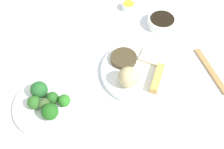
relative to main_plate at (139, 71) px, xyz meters
name	(u,v)px	position (x,y,z in m)	size (l,w,h in m)	color
tabletop	(129,71)	(-0.01, -0.04, -0.02)	(2.20, 2.20, 0.02)	silver
main_plate	(139,71)	(0.00, 0.00, 0.00)	(0.27, 0.27, 0.02)	white
rice_scoop	(128,77)	(0.06, -0.04, 0.04)	(0.07, 0.07, 0.07)	tan
spring_roll	(157,78)	(0.04, 0.06, 0.02)	(0.11, 0.03, 0.03)	tan
crab_rangoon_wonton	(151,57)	(-0.06, 0.04, 0.01)	(0.06, 0.07, 0.01)	beige
stir_fry_heap	(124,58)	(-0.04, -0.06, 0.02)	(0.09, 0.09, 0.02)	#433721
broccoli_plate	(49,105)	(0.17, -0.28, 0.00)	(0.23, 0.23, 0.01)	white
broccoli_floret_0	(52,97)	(0.15, -0.27, 0.02)	(0.04, 0.04, 0.04)	#235D1E
broccoli_floret_1	(34,102)	(0.18, -0.32, 0.03)	(0.04, 0.04, 0.04)	#2B6121
broccoli_floret_2	(50,112)	(0.21, -0.26, 0.03)	(0.05, 0.05, 0.05)	#1F5C19
broccoli_floret_3	(64,100)	(0.16, -0.23, 0.03)	(0.04, 0.04, 0.04)	#297421
broccoli_floret_4	(39,90)	(0.14, -0.31, 0.03)	(0.05, 0.05, 0.05)	#225D26
broccoli_floret_5	(44,104)	(0.18, -0.29, 0.03)	(0.04, 0.04, 0.04)	#39562B
soy_sauce_bowl	(162,22)	(-0.25, 0.07, 0.01)	(0.11, 0.11, 0.03)	white
soy_sauce_bowl_liquid	(162,19)	(-0.25, 0.07, 0.03)	(0.09, 0.09, 0.00)	black
sauce_ramekin_hot_mustard	(128,6)	(-0.33, -0.07, 0.01)	(0.05, 0.05, 0.03)	white
sauce_ramekin_hot_mustard_liquid	(129,4)	(-0.33, -0.07, 0.02)	(0.04, 0.04, 0.00)	yellow
chopsticks_pair	(211,70)	(-0.04, 0.25, 0.00)	(0.20, 0.02, 0.01)	#AA7E46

